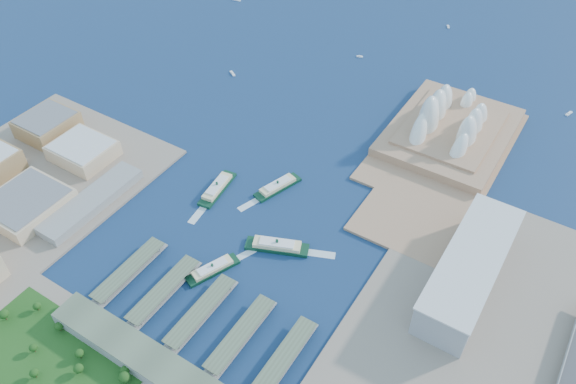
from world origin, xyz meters
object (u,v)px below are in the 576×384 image
Objects in this scene: ferry_b at (278,185)px; ferry_d at (277,244)px; toaster_building at (469,270)px; ferry_c at (212,268)px; opera_house at (454,115)px; ferry_a at (217,186)px.

ferry_b is 0.91× the size of ferry_d.
toaster_building reaches higher than ferry_c.
ferry_b is at bearing 175.79° from toaster_building.
opera_house is at bearing 74.39° from ferry_b.
ferry_c is at bearing -62.14° from ferry_a.
ferry_a is 1.12× the size of ferry_c.
ferry_c is 65.63m from ferry_d.
ferry_a is (-266.35, -21.04, -14.97)m from toaster_building.
ferry_c is at bearing 125.52° from ferry_d.
ferry_c is 0.85× the size of ferry_d.
toaster_building is at bearing -93.94° from ferry_d.
opera_house is at bearing 114.23° from toaster_building.
ferry_b is (-123.22, -184.29, -26.75)m from opera_house.
ferry_d is (-77.77, -255.35, -26.22)m from opera_house.
ferry_b is at bearing 10.41° from ferry_d.
ferry_a is 104.37m from ferry_d.
ferry_b is at bearing 27.26° from ferry_a.
ferry_c is (-202.83, -110.82, -15.57)m from toaster_building.
ferry_d is at bearing -39.24° from ferry_b.
ferry_c is (10.39, -126.53, -0.33)m from ferry_b.
ferry_a is 1.05× the size of ferry_b.
ferry_d reaches higher than ferry_c.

